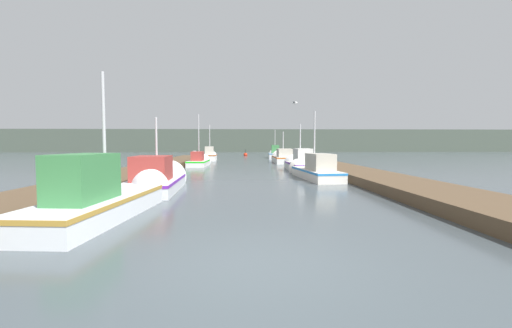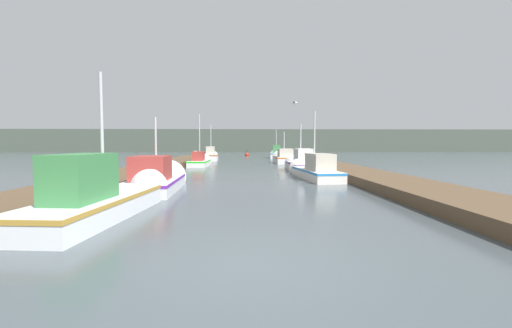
# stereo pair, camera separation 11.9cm
# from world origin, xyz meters

# --- Properties ---
(ground_plane) EXTENTS (200.00, 200.00, 0.00)m
(ground_plane) POSITION_xyz_m (0.00, 0.00, 0.00)
(ground_plane) COLOR #424C51
(dock_left) EXTENTS (2.61, 40.00, 0.38)m
(dock_left) POSITION_xyz_m (-6.00, 16.00, 0.19)
(dock_left) COLOR brown
(dock_left) RESTS_ON ground_plane
(dock_right) EXTENTS (2.61, 40.00, 0.38)m
(dock_right) POSITION_xyz_m (6.00, 16.00, 0.19)
(dock_right) COLOR brown
(dock_right) RESTS_ON ground_plane
(distant_shore_ridge) EXTENTS (120.00, 16.00, 4.61)m
(distant_shore_ridge) POSITION_xyz_m (0.00, 71.49, 2.30)
(distant_shore_ridge) COLOR #424C42
(distant_shore_ridge) RESTS_ON ground_plane
(fishing_boat_0) EXTENTS (1.96, 5.96, 4.00)m
(fishing_boat_0) POSITION_xyz_m (-3.58, 3.78, 0.45)
(fishing_boat_0) COLOR silver
(fishing_boat_0) RESTS_ON ground_plane
(fishing_boat_1) EXTENTS (1.90, 5.20, 3.39)m
(fishing_boat_1) POSITION_xyz_m (-3.50, 8.53, 0.41)
(fishing_boat_1) COLOR silver
(fishing_boat_1) RESTS_ON ground_plane
(fishing_boat_2) EXTENTS (1.86, 6.06, 3.87)m
(fishing_boat_2) POSITION_xyz_m (3.52, 12.83, 0.41)
(fishing_boat_2) COLOR silver
(fishing_boat_2) RESTS_ON ground_plane
(fishing_boat_3) EXTENTS (1.53, 5.74, 3.51)m
(fishing_boat_3) POSITION_xyz_m (3.64, 17.83, 0.44)
(fishing_boat_3) COLOR silver
(fishing_boat_3) RESTS_ON ground_plane
(fishing_boat_4) EXTENTS (1.47, 4.63, 4.51)m
(fishing_boat_4) POSITION_xyz_m (-3.66, 22.67, 0.35)
(fishing_boat_4) COLOR silver
(fishing_boat_4) RESTS_ON ground_plane
(fishing_boat_5) EXTENTS (1.79, 5.90, 3.41)m
(fishing_boat_5) POSITION_xyz_m (3.58, 27.08, 0.43)
(fishing_boat_5) COLOR silver
(fishing_boat_5) RESTS_ON ground_plane
(fishing_boat_6) EXTENTS (1.57, 4.87, 4.11)m
(fishing_boat_6) POSITION_xyz_m (-3.69, 31.73, 0.45)
(fishing_boat_6) COLOR silver
(fishing_boat_6) RESTS_ON ground_plane
(fishing_boat_7) EXTENTS (1.74, 5.27, 3.84)m
(fishing_boat_7) POSITION_xyz_m (3.77, 36.95, 0.47)
(fishing_boat_7) COLOR silver
(fishing_boat_7) RESTS_ON ground_plane
(mooring_piling_0) EXTENTS (0.35, 0.35, 1.14)m
(mooring_piling_0) POSITION_xyz_m (4.92, 24.40, 0.57)
(mooring_piling_0) COLOR #473523
(mooring_piling_0) RESTS_ON ground_plane
(mooring_piling_1) EXTENTS (0.32, 0.32, 1.12)m
(mooring_piling_1) POSITION_xyz_m (-4.57, 26.23, 0.56)
(mooring_piling_1) COLOR #473523
(mooring_piling_1) RESTS_ON ground_plane
(mooring_piling_2) EXTENTS (0.26, 0.26, 1.02)m
(mooring_piling_2) POSITION_xyz_m (4.78, 41.76, 0.51)
(mooring_piling_2) COLOR #473523
(mooring_piling_2) RESTS_ON ground_plane
(channel_buoy) EXTENTS (0.57, 0.57, 1.07)m
(channel_buoy) POSITION_xyz_m (0.20, 43.92, 0.16)
(channel_buoy) COLOR red
(channel_buoy) RESTS_ON ground_plane
(seagull_lead) EXTENTS (0.31, 0.56, 0.12)m
(seagull_lead) POSITION_xyz_m (2.45, 12.21, 3.85)
(seagull_lead) COLOR white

